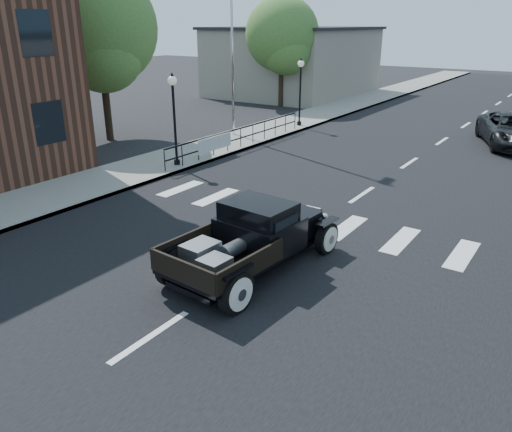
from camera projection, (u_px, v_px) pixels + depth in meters
The scene contains 13 objects.
ground at pixel (243, 275), 11.72m from camera, with size 120.00×120.00×0.00m, color black.
road at pixel (430, 149), 23.26m from camera, with size 14.00×80.00×0.02m, color black.
road_markings at pixel (392, 175), 19.42m from camera, with size 12.00×60.00×0.06m, color silver, non-canonical shape.
sidewalk_left at pixel (276, 128), 27.70m from camera, with size 3.00×80.00×0.15m, color gray.
low_building_left at pixel (294, 62), 40.24m from camera, with size 10.00×12.00×5.00m, color gray.
railing at pixel (241, 136), 23.01m from camera, with size 0.08×10.00×1.00m, color black, non-canonical shape.
banner at pixel (215, 149), 21.50m from camera, with size 0.04×2.20×0.60m, color silver, non-canonical shape.
lamp_post_b at pixel (175, 120), 19.61m from camera, with size 0.36×0.36×3.61m, color black, non-canonical shape.
lamp_post_c at pixel (300, 92), 27.31m from camera, with size 0.36×0.36×3.61m, color black, non-canonical shape.
flagpole at pixel (231, 1), 23.43m from camera, with size 0.12×0.12×12.66m, color silver.
big_tree_near at pixel (101, 56), 23.76m from camera, with size 5.48×5.48×8.05m, color #446C2E, non-canonical shape.
big_tree_far at pixel (282, 52), 33.89m from camera, with size 4.95×4.95×7.27m, color #446C2E, non-canonical shape.
hotrod_pickup at pixel (253, 237), 11.68m from camera, with size 2.28×4.88×1.69m, color black, non-canonical shape.
Camera 1 is at (6.11, -8.43, 5.55)m, focal length 35.00 mm.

